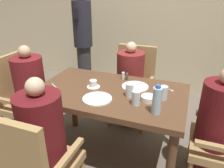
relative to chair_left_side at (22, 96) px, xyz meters
The scene contains 23 objects.
ground_plane 1.18m from the chair_left_side, ahead, with size 16.00×16.00×0.00m, color #60564C.
wall_back 2.34m from the chair_left_side, 60.50° to the left, with size 8.00×0.06×2.80m.
dining_table 1.08m from the chair_left_side, ahead, with size 1.36×0.82×0.76m.
chair_left_side is the anchor object (origin of this frame).
diner_in_left_chair 0.16m from the chair_left_side, ahead, with size 0.32×0.32×1.09m.
chair_far_side 1.33m from the chair_left_side, 36.73° to the left, with size 0.49×0.49×0.95m.
diner_in_far_chair 1.25m from the chair_left_side, 31.40° to the left, with size 0.32×0.32×1.06m.
diner_in_right_chair 1.99m from the chair_left_side, ahead, with size 0.32×0.32×1.10m.
chair_near_corner 1.13m from the chair_left_side, 45.04° to the right, with size 0.49×0.49×0.95m.
diner_in_near_chair 1.03m from the chair_left_side, 39.32° to the right, with size 0.32×0.32×1.10m.
standing_host 1.33m from the chair_left_side, 83.94° to the left, with size 0.28×0.32×1.66m.
plate_main_left 1.07m from the chair_left_side, 10.69° to the right, with size 0.25×0.25×0.01m.
plate_main_right 1.29m from the chair_left_side, ahead, with size 0.25×0.25×0.01m.
teacup_with_saucer 0.93m from the chair_left_side, ahead, with size 0.12×0.12×0.07m.
bowl_small 1.46m from the chair_left_side, ahead, with size 0.12×0.12×0.04m.
water_bottle 1.58m from the chair_left_side, ahead, with size 0.07×0.07×0.23m.
glass_tall_near 1.57m from the chair_left_side, ahead, with size 0.07×0.07×0.12m.
glass_tall_mid 1.30m from the chair_left_side, ahead, with size 0.07×0.07×0.12m.
glass_tall_far 1.39m from the chair_left_side, ahead, with size 0.07×0.07×0.12m.
salt_shaker 1.17m from the chair_left_side, 15.13° to the left, with size 0.03×0.03×0.08m.
pepper_shaker 1.20m from the chair_left_side, 14.63° to the left, with size 0.03×0.03×0.07m.
fork_beside_plate 1.58m from the chair_left_side, ahead, with size 0.16×0.11×0.00m.
knife_beside_plate 0.63m from the chair_left_side, 12.28° to the right, with size 0.17×0.12×0.00m.
Camera 1 is at (0.65, -1.67, 1.64)m, focal length 35.00 mm.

